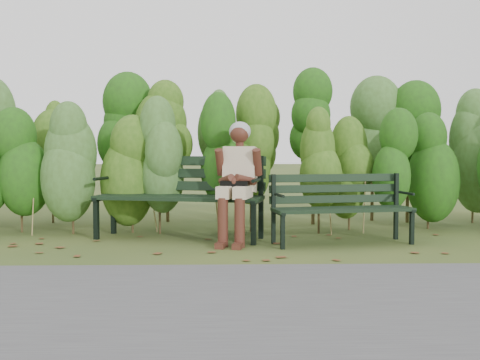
{
  "coord_description": "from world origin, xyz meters",
  "views": [
    {
      "loc": [
        -0.16,
        -6.19,
        1.09
      ],
      "look_at": [
        0.0,
        0.35,
        0.75
      ],
      "focal_mm": 42.0,
      "sensor_mm": 36.0,
      "label": 1
    }
  ],
  "objects": [
    {
      "name": "bench_left",
      "position": [
        -0.72,
        0.83,
        0.61
      ],
      "size": [
        2.16,
        1.13,
        1.03
      ],
      "color": "black",
      "rests_on": "ground"
    },
    {
      "name": "leaf_litter",
      "position": [
        0.19,
        -0.1,
        0.0
      ],
      "size": [
        5.98,
        2.06,
        0.01
      ],
      "color": "brown",
      "rests_on": "ground"
    },
    {
      "name": "hedge_band",
      "position": [
        0.0,
        1.86,
        1.26
      ],
      "size": [
        11.04,
        1.67,
        2.42
      ],
      "color": "#47381E",
      "rests_on": "ground"
    },
    {
      "name": "seated_woman",
      "position": [
        -0.03,
        0.45,
        0.82
      ],
      "size": [
        0.59,
        0.87,
        1.44
      ],
      "color": "beige",
      "rests_on": "ground"
    },
    {
      "name": "ground",
      "position": [
        0.0,
        0.0,
        0.0
      ],
      "size": [
        80.0,
        80.0,
        0.0
      ],
      "primitive_type": "plane",
      "color": "#344C22"
    },
    {
      "name": "bench_right",
      "position": [
        1.18,
        0.38,
        0.48
      ],
      "size": [
        1.7,
        0.82,
        0.82
      ],
      "color": "black",
      "rests_on": "ground"
    },
    {
      "name": "footpath",
      "position": [
        0.0,
        -2.2,
        0.01
      ],
      "size": [
        60.0,
        2.5,
        0.01
      ],
      "primitive_type": "cube",
      "color": "#474749",
      "rests_on": "ground"
    }
  ]
}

